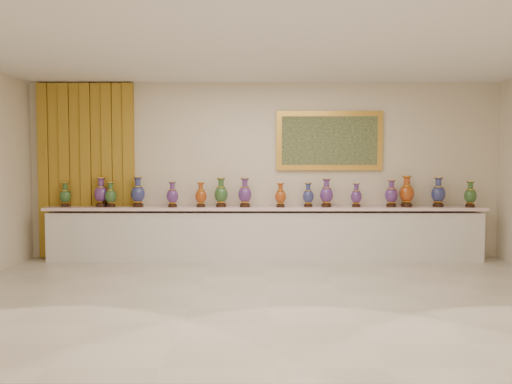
# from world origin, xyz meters

# --- Properties ---
(ground) EXTENTS (8.00, 8.00, 0.00)m
(ground) POSITION_xyz_m (0.00, 0.00, 0.00)
(ground) COLOR beige
(ground) RESTS_ON ground
(room) EXTENTS (8.00, 8.00, 8.00)m
(room) POSITION_xyz_m (-2.37, 2.44, 1.58)
(room) COLOR beige
(room) RESTS_ON ground
(counter) EXTENTS (7.28, 0.48, 0.90)m
(counter) POSITION_xyz_m (0.00, 2.27, 0.44)
(counter) COLOR white
(counter) RESTS_ON ground
(vase_0) EXTENTS (0.19, 0.19, 0.41)m
(vase_0) POSITION_xyz_m (-3.35, 2.29, 1.08)
(vase_0) COLOR #331B0E
(vase_0) RESTS_ON counter
(vase_1) EXTENTS (0.25, 0.25, 0.49)m
(vase_1) POSITION_xyz_m (-2.74, 2.29, 1.12)
(vase_1) COLOR #331B0E
(vase_1) RESTS_ON counter
(vase_2) EXTENTS (0.23, 0.23, 0.42)m
(vase_2) POSITION_xyz_m (-2.57, 2.24, 1.09)
(vase_2) COLOR #331B0E
(vase_2) RESTS_ON counter
(vase_3) EXTENTS (0.30, 0.30, 0.51)m
(vase_3) POSITION_xyz_m (-2.12, 2.24, 1.13)
(vase_3) COLOR #331B0E
(vase_3) RESTS_ON counter
(vase_4) EXTENTS (0.21, 0.21, 0.42)m
(vase_4) POSITION_xyz_m (-1.53, 2.21, 1.09)
(vase_4) COLOR #331B0E
(vase_4) RESTS_ON counter
(vase_5) EXTENTS (0.24, 0.24, 0.41)m
(vase_5) POSITION_xyz_m (-1.07, 2.24, 1.09)
(vase_5) COLOR #331B0E
(vase_5) RESTS_ON counter
(vase_6) EXTENTS (0.28, 0.28, 0.49)m
(vase_6) POSITION_xyz_m (-0.73, 2.25, 1.12)
(vase_6) COLOR #331B0E
(vase_6) RESTS_ON counter
(vase_7) EXTENTS (0.29, 0.29, 0.49)m
(vase_7) POSITION_xyz_m (-0.33, 2.24, 1.12)
(vase_7) COLOR #331B0E
(vase_7) RESTS_ON counter
(vase_8) EXTENTS (0.23, 0.23, 0.40)m
(vase_8) POSITION_xyz_m (0.26, 2.22, 1.08)
(vase_8) COLOR #331B0E
(vase_8) RESTS_ON counter
(vase_9) EXTENTS (0.21, 0.21, 0.40)m
(vase_9) POSITION_xyz_m (0.73, 2.26, 1.08)
(vase_9) COLOR #331B0E
(vase_9) RESTS_ON counter
(vase_10) EXTENTS (0.24, 0.24, 0.48)m
(vase_10) POSITION_xyz_m (1.03, 2.24, 1.11)
(vase_10) COLOR #331B0E
(vase_10) RESTS_ON counter
(vase_11) EXTENTS (0.23, 0.23, 0.40)m
(vase_11) POSITION_xyz_m (1.53, 2.25, 1.08)
(vase_11) COLOR #331B0E
(vase_11) RESTS_ON counter
(vase_12) EXTENTS (0.22, 0.22, 0.45)m
(vase_12) POSITION_xyz_m (2.11, 2.24, 1.10)
(vase_12) COLOR #331B0E
(vase_12) RESTS_ON counter
(vase_13) EXTENTS (0.31, 0.31, 0.52)m
(vase_13) POSITION_xyz_m (2.37, 2.27, 1.13)
(vase_13) COLOR #331B0E
(vase_13) RESTS_ON counter
(vase_14) EXTENTS (0.26, 0.26, 0.50)m
(vase_14) POSITION_xyz_m (2.91, 2.28, 1.12)
(vase_14) COLOR #331B0E
(vase_14) RESTS_ON counter
(vase_15) EXTENTS (0.23, 0.23, 0.43)m
(vase_15) POSITION_xyz_m (3.41, 2.21, 1.09)
(vase_15) COLOR #331B0E
(vase_15) RESTS_ON counter
(label_card) EXTENTS (0.10, 0.06, 0.00)m
(label_card) POSITION_xyz_m (-2.29, 2.13, 0.90)
(label_card) COLOR white
(label_card) RESTS_ON counter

